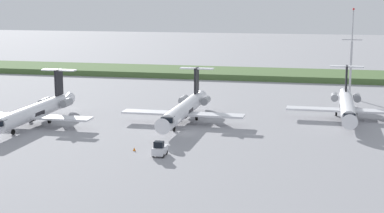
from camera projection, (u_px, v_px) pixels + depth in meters
ground_plane at (213, 103)px, 130.88m from camera, size 500.00×500.00×0.00m
grass_berm at (242, 73)px, 174.52m from camera, size 320.00×20.00×1.62m
regional_jet_nearest at (35, 111)px, 108.38m from camera, size 22.81×31.00×9.00m
regional_jet_second at (185, 108)px, 110.94m from camera, size 22.81×31.00×9.00m
regional_jet_third at (347, 105)px, 114.28m from camera, size 22.81×31.00×9.00m
antenna_mast at (351, 61)px, 135.76m from camera, size 4.40×0.50×20.56m
baggage_tug at (160, 149)px, 87.48m from camera, size 1.72×3.20×2.30m
safety_cone_front_marker at (134, 149)px, 90.48m from camera, size 0.44×0.44×0.55m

